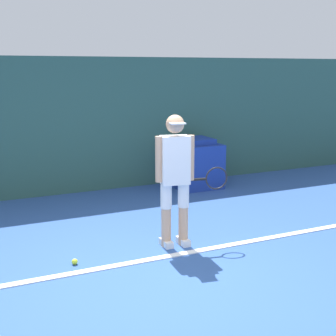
# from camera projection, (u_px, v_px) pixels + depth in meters

# --- Properties ---
(ground_plane) EXTENTS (24.00, 24.00, 0.00)m
(ground_plane) POSITION_uv_depth(u_px,v_px,m) (164.00, 283.00, 4.79)
(ground_plane) COLOR #2D5193
(back_wall) EXTENTS (24.00, 0.10, 2.36)m
(back_wall) POSITION_uv_depth(u_px,v_px,m) (70.00, 126.00, 8.07)
(back_wall) COLOR #2D564C
(back_wall) RESTS_ON ground_plane
(court_baseline) EXTENTS (21.60, 0.10, 0.01)m
(court_baseline) POSITION_uv_depth(u_px,v_px,m) (142.00, 261.00, 5.34)
(court_baseline) COLOR white
(court_baseline) RESTS_ON ground_plane
(tennis_player) EXTENTS (0.91, 0.31, 1.63)m
(tennis_player) POSITION_uv_depth(u_px,v_px,m) (176.00, 175.00, 5.65)
(tennis_player) COLOR tan
(tennis_player) RESTS_ON ground_plane
(tennis_ball) EXTENTS (0.07, 0.07, 0.07)m
(tennis_ball) POSITION_uv_depth(u_px,v_px,m) (75.00, 262.00, 5.25)
(tennis_ball) COLOR #D1E533
(tennis_ball) RESTS_ON ground_plane
(covered_chair) EXTENTS (0.82, 0.84, 0.91)m
(covered_chair) POSITION_uv_depth(u_px,v_px,m) (195.00, 164.00, 8.65)
(covered_chair) COLOR navy
(covered_chair) RESTS_ON ground_plane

